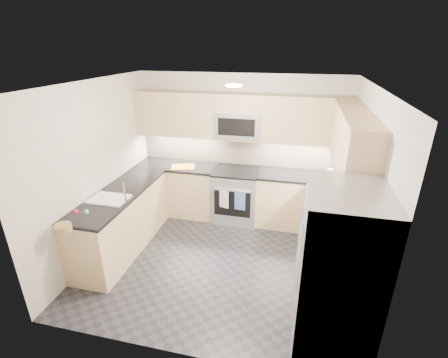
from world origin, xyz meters
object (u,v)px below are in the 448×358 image
(refrigerator, at_px, (336,276))
(cutting_board, at_px, (183,167))
(fruit_basket, at_px, (63,228))
(utensil_bowl, at_px, (335,175))
(gas_range, at_px, (236,195))
(microwave, at_px, (239,124))

(refrigerator, distance_m, cutting_board, 3.34)
(cutting_board, height_order, fruit_basket, fruit_basket)
(utensil_bowl, distance_m, fruit_basket, 3.92)
(gas_range, xyz_separation_m, cutting_board, (-0.93, -0.09, 0.49))
(refrigerator, bearing_deg, microwave, 119.62)
(refrigerator, distance_m, fruit_basket, 3.03)
(cutting_board, distance_m, fruit_basket, 2.36)
(refrigerator, bearing_deg, fruit_basket, 178.80)
(gas_range, bearing_deg, utensil_bowl, -2.16)
(refrigerator, relative_size, utensil_bowl, 7.00)
(microwave, height_order, cutting_board, microwave)
(cutting_board, bearing_deg, gas_range, 5.25)
(refrigerator, relative_size, cutting_board, 4.58)
(microwave, bearing_deg, refrigerator, -60.38)
(gas_range, height_order, utensil_bowl, utensil_bowl)
(utensil_bowl, relative_size, fruit_basket, 1.30)
(gas_range, distance_m, fruit_basket, 2.89)
(microwave, distance_m, utensil_bowl, 1.75)
(cutting_board, relative_size, fruit_basket, 1.98)
(fruit_basket, bearing_deg, cutting_board, 74.26)
(microwave, relative_size, cutting_board, 1.93)
(gas_range, xyz_separation_m, microwave, (0.00, 0.12, 1.24))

